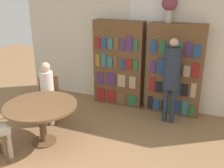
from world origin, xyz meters
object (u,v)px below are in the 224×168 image
flower_vase (169,5)px  seated_reader_left (47,89)px  bookshelf_left (119,64)px  librarian_standing (172,72)px  bookshelf_right (174,70)px  chair_left_side (49,96)px  reading_table (41,111)px

flower_vase → seated_reader_left: size_ratio=0.42×
bookshelf_left → seated_reader_left: size_ratio=1.55×
bookshelf_left → librarian_standing: size_ratio=1.12×
bookshelf_left → bookshelf_right: size_ratio=1.00×
chair_left_side → bookshelf_right: bearing=-179.3°
bookshelf_left → chair_left_side: bookshelf_left is taller
chair_left_side → seated_reader_left: (0.08, -0.16, 0.22)m
librarian_standing → seated_reader_left: bearing=-157.3°
bookshelf_left → reading_table: (-0.60, -2.15, -0.35)m
bookshelf_right → reading_table: bookshelf_right is taller
bookshelf_right → flower_vase: size_ratio=3.65×
flower_vase → chair_left_side: 3.08m
bookshelf_left → flower_vase: flower_vase is taller
flower_vase → seated_reader_left: (-2.05, -1.46, -1.59)m
librarian_standing → bookshelf_right: bearing=93.5°
bookshelf_left → bookshelf_right: same height
bookshelf_right → librarian_standing: 0.51m
reading_table → bookshelf_left: bearing=74.4°
flower_vase → seated_reader_left: flower_vase is taller
bookshelf_right → librarian_standing: bookshelf_right is taller
bookshelf_left → seated_reader_left: bearing=-123.8°
bookshelf_left → reading_table: bearing=-105.6°
bookshelf_right → chair_left_side: 2.71m
bookshelf_right → seated_reader_left: (-2.25, -1.46, -0.25)m
chair_left_side → seated_reader_left: bearing=90.0°
seated_reader_left → librarian_standing: size_ratio=0.72×
chair_left_side → librarian_standing: size_ratio=0.52×
bookshelf_left → chair_left_side: bearing=-129.2°
bookshelf_right → flower_vase: (-0.21, 0.00, 1.34)m
bookshelf_right → flower_vase: bearing=178.7°
chair_left_side → librarian_standing: bearing=170.3°
bookshelf_left → bookshelf_right: (1.28, -0.00, 0.00)m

